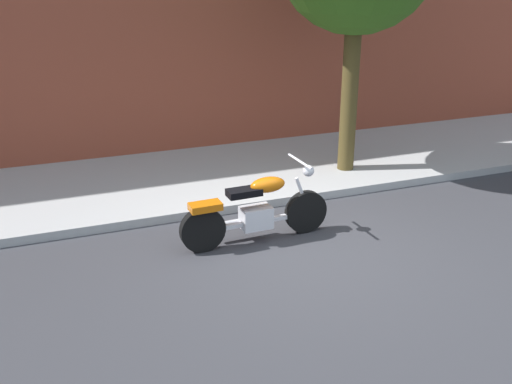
{
  "coord_description": "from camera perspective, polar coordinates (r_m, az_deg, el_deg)",
  "views": [
    {
      "loc": [
        -3.27,
        -6.53,
        3.75
      ],
      "look_at": [
        -0.58,
        0.54,
        0.76
      ],
      "focal_mm": 40.76,
      "sensor_mm": 36.0,
      "label": 1
    }
  ],
  "objects": [
    {
      "name": "ground_plane",
      "position": [
        8.21,
        5.14,
        -5.71
      ],
      "size": [
        60.0,
        60.0,
        0.0
      ],
      "primitive_type": "plane",
      "color": "#38383D"
    },
    {
      "name": "sidewalk",
      "position": [
        10.93,
        -2.17,
        1.86
      ],
      "size": [
        25.22,
        3.25,
        0.14
      ],
      "primitive_type": "cube",
      "color": "#ADADAD",
      "rests_on": "ground"
    },
    {
      "name": "motorcycle",
      "position": [
        8.26,
        -0.03,
        -1.92
      ],
      "size": [
        2.25,
        0.7,
        1.14
      ],
      "color": "black",
      "rests_on": "ground"
    }
  ]
}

